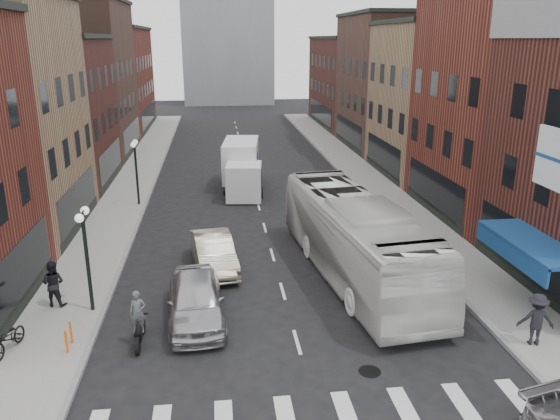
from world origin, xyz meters
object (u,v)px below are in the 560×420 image
Objects in this scene: streetlamp_far at (136,160)px; box_truck at (242,167)px; parked_bicycle at (9,339)px; sedan_left_near at (196,299)px; streetlamp_near at (85,241)px; ped_right_a at (536,319)px; bike_rack at (69,337)px; transit_bus at (355,238)px; ped_left_solo at (53,283)px; motorcycle_rider at (138,320)px; sedan_left_far at (214,252)px.

streetlamp_far reaches higher than box_truck.
box_truck is at bearing 79.02° from parked_bicycle.
streetlamp_far is at bearing 101.15° from sedan_left_near.
ped_right_a is at bearing -15.68° from streetlamp_near.
transit_bus is (10.89, 4.89, 1.23)m from bike_rack.
parked_bicycle is 0.97× the size of ped_left_solo.
ped_right_a is at bearing -19.43° from sedan_left_near.
bike_rack is 0.44× the size of ped_right_a.
motorcycle_rider reaches higher than ped_left_solo.
streetlamp_far is 2.35× the size of parked_bicycle.
transit_bus reaches higher than motorcycle_rider.
motorcycle_rider is 1.09× the size of ped_right_a.
transit_bus is at bearing 24.17° from bike_rack.
box_truck is 3.87× the size of motorcycle_rider.
transit_bus is at bearing -47.84° from streetlamp_far.
parked_bicycle is at bearing 179.07° from bike_rack.
box_truck is 13.49m from sedan_left_far.
sedan_left_near is at bearing -0.89° from ped_right_a.
streetlamp_far reaches higher than parked_bicycle.
sedan_left_near is 2.76× the size of ped_left_solo.
bike_rack is 0.44× the size of ped_left_solo.
motorcycle_rider is 6.68m from sedan_left_far.
streetlamp_near is at bearing 85.76° from bike_rack.
motorcycle_rider is 0.40× the size of sedan_left_near.
ped_left_solo is (-1.29, 3.25, 0.51)m from bike_rack.
streetlamp_far is at bearing 89.31° from bike_rack.
streetlamp_near is 0.53× the size of box_truck.
sedan_left_near reaches higher than parked_bicycle.
ped_left_solo is (-12.19, -1.64, -0.72)m from transit_bus.
transit_bus reaches higher than box_truck.
ped_right_a is at bearing -61.50° from box_truck.
motorcycle_rider is (2.26, 0.22, 0.38)m from bike_rack.
ped_right_a is at bearing 7.53° from parked_bicycle.
bike_rack is at bearing 11.91° from parked_bicycle.
sedan_left_near reaches higher than bike_rack.
streetlamp_far is 15.97m from transit_bus.
sedan_left_far is at bearing 53.07° from bike_rack.
ped_right_a is (15.25, -4.28, -1.85)m from streetlamp_near.
motorcycle_rider is at bearing 152.42° from ped_left_solo.
sedan_left_far is (4.80, 6.39, 0.23)m from bike_rack.
streetlamp_far is 0.86× the size of sedan_left_far.
box_truck is at bearing 76.19° from motorcycle_rider.
streetlamp_near reaches higher than parked_bicycle.
streetlamp_far reaches higher than sedan_left_far.
streetlamp_far reaches higher than sedan_left_near.
parked_bicycle is (-4.14, -0.19, -0.32)m from motorcycle_rider.
streetlamp_near is at bearing -104.83° from box_truck.
sedan_left_far is (2.54, 6.17, -0.14)m from motorcycle_rider.
motorcycle_rider is at bearing -82.87° from streetlamp_far.
ped_left_solo is at bearing 159.63° from streetlamp_near.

